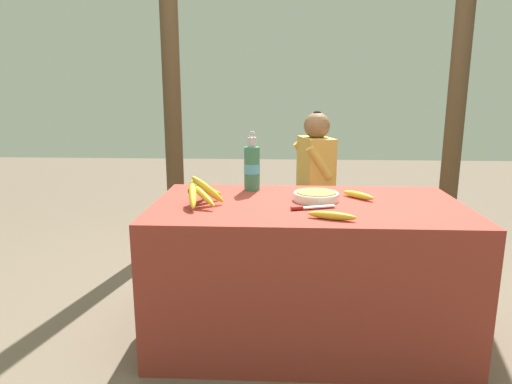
% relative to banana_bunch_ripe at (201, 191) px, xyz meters
% --- Properties ---
extents(ground_plane, '(12.00, 12.00, 0.00)m').
position_rel_banana_bunch_ripe_xyz_m(ground_plane, '(0.51, 0.06, -0.76)').
color(ground_plane, brown).
extents(market_counter, '(1.48, 0.81, 0.69)m').
position_rel_banana_bunch_ripe_xyz_m(market_counter, '(0.51, 0.06, -0.41)').
color(market_counter, maroon).
rests_on(market_counter, ground_plane).
extents(banana_bunch_ripe, '(0.19, 0.33, 0.15)m').
position_rel_banana_bunch_ripe_xyz_m(banana_bunch_ripe, '(0.00, 0.00, 0.00)').
color(banana_bunch_ripe, '#4C381E').
rests_on(banana_bunch_ripe, market_counter).
extents(serving_bowl, '(0.22, 0.22, 0.04)m').
position_rel_banana_bunch_ripe_xyz_m(serving_bowl, '(0.55, 0.11, -0.04)').
color(serving_bowl, white).
rests_on(serving_bowl, market_counter).
extents(water_bottle, '(0.09, 0.09, 0.32)m').
position_rel_banana_bunch_ripe_xyz_m(water_bottle, '(0.22, 0.34, 0.06)').
color(water_bottle, '#337556').
rests_on(water_bottle, market_counter).
extents(loose_banana_front, '(0.21, 0.10, 0.03)m').
position_rel_banana_bunch_ripe_xyz_m(loose_banana_front, '(0.59, -0.22, -0.05)').
color(loose_banana_front, gold).
rests_on(loose_banana_front, market_counter).
extents(loose_banana_side, '(0.15, 0.17, 0.03)m').
position_rel_banana_bunch_ripe_xyz_m(loose_banana_side, '(0.77, 0.17, -0.05)').
color(loose_banana_side, gold).
rests_on(loose_banana_side, market_counter).
extents(knife, '(0.21, 0.09, 0.02)m').
position_rel_banana_bunch_ripe_xyz_m(knife, '(0.50, -0.06, -0.06)').
color(knife, '#BCBCC1').
rests_on(knife, market_counter).
extents(wooden_bench, '(1.79, 0.32, 0.42)m').
position_rel_banana_bunch_ripe_xyz_m(wooden_bench, '(0.62, 1.34, -0.40)').
color(wooden_bench, brown).
rests_on(wooden_bench, ground_plane).
extents(seated_vendor, '(0.45, 0.42, 1.07)m').
position_rel_banana_bunch_ripe_xyz_m(seated_vendor, '(0.60, 1.29, -0.14)').
color(seated_vendor, '#232328').
rests_on(seated_vendor, ground_plane).
extents(banana_bunch_green, '(0.18, 0.28, 0.15)m').
position_rel_banana_bunch_ripe_xyz_m(banana_bunch_green, '(0.16, 1.34, -0.28)').
color(banana_bunch_green, '#4C381E').
rests_on(banana_bunch_green, wooden_bench).
extents(support_post_near, '(0.14, 0.14, 2.69)m').
position_rel_banana_bunch_ripe_xyz_m(support_post_near, '(-0.48, 1.56, 0.59)').
color(support_post_near, '#4C3823').
rests_on(support_post_near, ground_plane).
extents(support_post_far, '(0.14, 0.14, 2.69)m').
position_rel_banana_bunch_ripe_xyz_m(support_post_far, '(1.73, 1.56, 0.59)').
color(support_post_far, '#4C3823').
rests_on(support_post_far, ground_plane).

